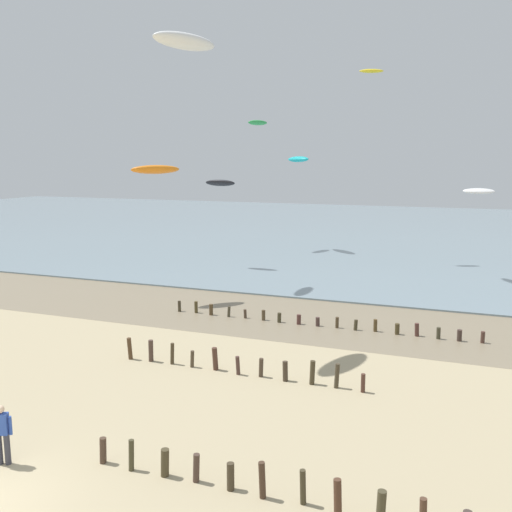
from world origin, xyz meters
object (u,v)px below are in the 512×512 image
person_right_flank (2,433)px  kite_aloft_0 (220,183)px  kite_aloft_4 (371,71)px  kite_aloft_2 (479,191)px  kite_aloft_3 (155,170)px  kite_aloft_9 (298,159)px  kite_aloft_7 (183,45)px  kite_aloft_5 (185,41)px  kite_aloft_1 (258,123)px

person_right_flank → kite_aloft_0: kite_aloft_0 is taller
person_right_flank → kite_aloft_4: (3.85, 35.08, 14.14)m
kite_aloft_0 → kite_aloft_2: 18.32m
kite_aloft_3 → kite_aloft_4: bearing=15.8°
kite_aloft_2 → kite_aloft_4: size_ratio=0.96×
kite_aloft_0 → kite_aloft_9: 10.87m
kite_aloft_4 → kite_aloft_7: kite_aloft_7 is taller
kite_aloft_3 → kite_aloft_9: size_ratio=0.89×
kite_aloft_2 → kite_aloft_5: kite_aloft_5 is taller
person_right_flank → kite_aloft_2: bearing=65.0°
kite_aloft_1 → kite_aloft_0: bearing=-156.4°
kite_aloft_4 → kite_aloft_5: (-3.63, -24.26, -2.00)m
kite_aloft_4 → kite_aloft_5: size_ratio=0.57×
kite_aloft_1 → kite_aloft_7: (0.78, -15.59, 3.84)m
kite_aloft_1 → kite_aloft_9: (3.67, 0.57, -3.25)m
kite_aloft_9 → kite_aloft_7: bearing=-56.6°
kite_aloft_3 → kite_aloft_9: 20.92m
person_right_flank → kite_aloft_7: kite_aloft_7 is taller
kite_aloft_1 → kite_aloft_3: kite_aloft_1 is taller
kite_aloft_5 → kite_aloft_7: 13.26m
kite_aloft_4 → kite_aloft_3: bearing=-138.2°
kite_aloft_0 → kite_aloft_3: (0.64, -10.49, 1.18)m
person_right_flank → kite_aloft_4: bearing=83.7°
kite_aloft_0 → kite_aloft_3: 10.58m
person_right_flank → kite_aloft_9: 39.33m
kite_aloft_1 → kite_aloft_9: kite_aloft_1 is taller
person_right_flank → kite_aloft_3: bearing=107.1°
kite_aloft_0 → kite_aloft_9: kite_aloft_9 is taller
person_right_flank → kite_aloft_2: 29.14m
kite_aloft_3 → kite_aloft_0: bearing=47.5°
kite_aloft_5 → kite_aloft_9: bearing=-154.0°
person_right_flank → kite_aloft_7: size_ratio=0.64×
kite_aloft_3 → kite_aloft_9: bearing=37.3°
kite_aloft_5 → kite_aloft_9: 28.30m
person_right_flank → kite_aloft_9: bearing=94.5°
kite_aloft_2 → kite_aloft_1: bearing=-32.7°
kite_aloft_1 → kite_aloft_9: size_ratio=0.77×
kite_aloft_2 → kite_aloft_9: (-15.09, 12.57, 1.91)m
kite_aloft_5 → kite_aloft_1: bearing=-146.4°
kite_aloft_1 → kite_aloft_7: bearing=-156.9°
kite_aloft_1 → kite_aloft_4: (10.52, -2.88, 3.53)m
kite_aloft_2 → kite_aloft_7: (-17.98, -3.60, 8.99)m
kite_aloft_2 → person_right_flank: bearing=64.9°
person_right_flank → kite_aloft_4: size_ratio=0.90×
kite_aloft_0 → kite_aloft_2: size_ratio=1.31×
kite_aloft_0 → kite_aloft_1: size_ratio=0.98×
kite_aloft_0 → kite_aloft_2: bearing=-6.2°
kite_aloft_0 → kite_aloft_5: size_ratio=0.72×
person_right_flank → kite_aloft_4: kite_aloft_4 is taller
kite_aloft_3 → kite_aloft_5: 10.45m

